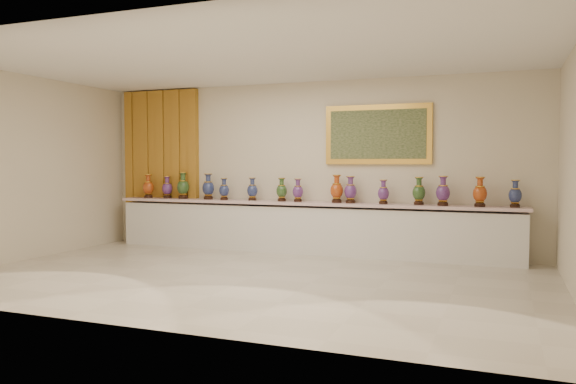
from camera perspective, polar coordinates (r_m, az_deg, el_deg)
name	(u,v)px	position (r m, az deg, el deg)	size (l,w,h in m)	color
ground	(250,278)	(7.79, -3.90, -8.71)	(8.00, 8.00, 0.00)	beige
room	(192,162)	(10.89, -9.74, 3.00)	(8.00, 8.00, 8.00)	beige
counter	(305,228)	(9.80, 1.69, -3.71)	(7.28, 0.48, 0.90)	white
vase_0	(148,187)	(11.16, -14.00, 0.47)	(0.27, 0.27, 0.46)	black
vase_1	(167,188)	(11.00, -12.17, 0.38)	(0.26, 0.26, 0.42)	black
vase_2	(183,187)	(10.80, -10.61, 0.52)	(0.24, 0.24, 0.50)	black
vase_3	(208,188)	(10.52, -8.10, 0.43)	(0.25, 0.25, 0.48)	black
vase_4	(224,190)	(10.32, -6.50, 0.19)	(0.24, 0.24, 0.40)	black
vase_5	(252,190)	(10.09, -3.64, 0.18)	(0.25, 0.25, 0.41)	black
vase_6	(282,191)	(9.90, -0.65, 0.13)	(0.25, 0.25, 0.41)	black
vase_7	(298,191)	(9.79, 1.01, 0.07)	(0.23, 0.23, 0.40)	black
vase_8	(337,190)	(9.57, 4.97, 0.19)	(0.27, 0.27, 0.48)	black
vase_9	(351,191)	(9.51, 6.37, 0.10)	(0.24, 0.24, 0.45)	black
vase_10	(383,193)	(9.36, 9.67, -0.11)	(0.22, 0.22, 0.40)	black
vase_11	(419,192)	(9.31, 13.16, -0.03)	(0.23, 0.23, 0.45)	black
vase_12	(443,192)	(9.19, 15.47, -0.04)	(0.23, 0.23, 0.47)	black
vase_13	(480,193)	(9.15, 18.92, -0.13)	(0.25, 0.25, 0.46)	black
vase_14	(515,195)	(9.21, 22.08, -0.29)	(0.21, 0.21, 0.42)	black
label_card	(252,201)	(9.98, -3.64, -0.91)	(0.10, 0.06, 0.00)	white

